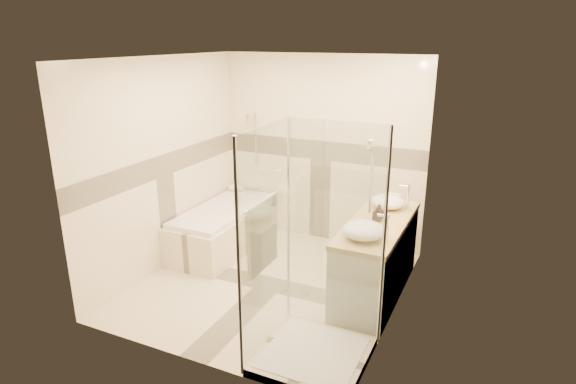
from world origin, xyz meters
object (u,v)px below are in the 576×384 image
at_px(bathtub, 224,226).
at_px(amenity_bottle_a, 377,214).
at_px(vessel_sink_far, 364,230).
at_px(amenity_bottle_b, 379,212).
at_px(vessel_sink_near, 388,201).
at_px(shower_enclosure, 305,302).
at_px(vanity, 376,258).

height_order(bathtub, amenity_bottle_a, amenity_bottle_a).
bearing_deg(bathtub, amenity_bottle_a, -9.33).
height_order(vessel_sink_far, amenity_bottle_b, vessel_sink_far).
relative_size(vessel_sink_near, vessel_sink_far, 0.91).
distance_m(bathtub, amenity_bottle_b, 2.24).
bearing_deg(shower_enclosure, amenity_bottle_a, 77.88).
bearing_deg(vanity, amenity_bottle_a, -179.93).
bearing_deg(amenity_bottle_a, shower_enclosure, -102.12).
bearing_deg(vessel_sink_far, bathtub, 158.49).
relative_size(bathtub, amenity_bottle_a, 10.75).
distance_m(shower_enclosure, amenity_bottle_a, 1.37).
xyz_separation_m(vessel_sink_near, vessel_sink_far, (0.00, -0.95, 0.01)).
relative_size(bathtub, amenity_bottle_b, 10.58).
relative_size(vanity, amenity_bottle_b, 10.08).
bearing_deg(amenity_bottle_b, bathtub, 172.85).
bearing_deg(bathtub, vessel_sink_far, -21.51).
distance_m(shower_enclosure, vessel_sink_near, 1.80).
relative_size(vanity, shower_enclosure, 0.79).
distance_m(shower_enclosure, vessel_sink_far, 0.93).
distance_m(shower_enclosure, amenity_bottle_b, 1.44).
relative_size(shower_enclosure, vessel_sink_far, 4.91).
bearing_deg(shower_enclosure, amenity_bottle_b, 78.61).
bearing_deg(amenity_bottle_b, vessel_sink_near, 90.00).
bearing_deg(vanity, vessel_sink_near, 92.48).
xyz_separation_m(shower_enclosure, vessel_sink_far, (0.27, 0.78, 0.43)).
bearing_deg(bathtub, amenity_bottle_b, -7.15).
bearing_deg(vessel_sink_near, vanity, -87.52).
height_order(vanity, amenity_bottle_a, amenity_bottle_a).
relative_size(shower_enclosure, vessel_sink_near, 5.38).
bearing_deg(vanity, bathtub, 170.75).
relative_size(vessel_sink_near, amenity_bottle_b, 2.36).
bearing_deg(vessel_sink_near, amenity_bottle_a, -90.00).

